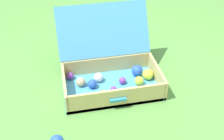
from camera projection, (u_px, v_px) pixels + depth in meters
name	position (u px, v px, depth m)	size (l,w,h in m)	color
ground_plane	(111.00, 88.00, 2.07)	(16.00, 16.00, 0.00)	#569342
open_suitcase	(110.00, 69.00, 2.05)	(0.68, 0.63, 0.49)	#4799C6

